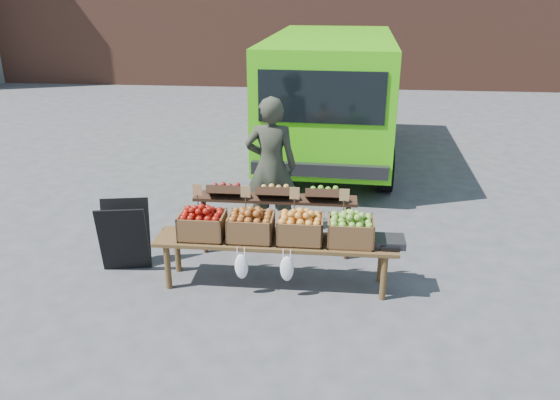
# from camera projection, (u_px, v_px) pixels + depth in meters

# --- Properties ---
(ground) EXTENTS (80.00, 80.00, 0.00)m
(ground) POSITION_uv_depth(u_px,v_px,m) (194.00, 292.00, 6.15)
(ground) COLOR #47474A
(delivery_van) EXTENTS (2.64, 5.36, 2.35)m
(delivery_van) POSITION_uv_depth(u_px,v_px,m) (330.00, 100.00, 10.37)
(delivery_van) COLOR #48D110
(delivery_van) RESTS_ON ground
(vendor) EXTENTS (0.70, 0.46, 1.90)m
(vendor) POSITION_uv_depth(u_px,v_px,m) (271.00, 166.00, 7.32)
(vendor) COLOR #2F3326
(vendor) RESTS_ON ground
(chalkboard_sign) EXTENTS (0.62, 0.41, 0.86)m
(chalkboard_sign) POSITION_uv_depth(u_px,v_px,m) (125.00, 236.00, 6.50)
(chalkboard_sign) COLOR black
(chalkboard_sign) RESTS_ON ground
(back_table) EXTENTS (2.10, 0.44, 1.04)m
(back_table) POSITION_uv_depth(u_px,v_px,m) (275.00, 218.00, 6.78)
(back_table) COLOR black
(back_table) RESTS_ON ground
(display_bench) EXTENTS (2.70, 0.56, 0.57)m
(display_bench) POSITION_uv_depth(u_px,v_px,m) (276.00, 262.00, 6.20)
(display_bench) COLOR #523A1D
(display_bench) RESTS_ON ground
(crate_golden_apples) EXTENTS (0.50, 0.40, 0.28)m
(crate_golden_apples) POSITION_uv_depth(u_px,v_px,m) (203.00, 225.00, 6.12)
(crate_golden_apples) COLOR #7F0D00
(crate_golden_apples) RESTS_ON display_bench
(crate_russet_pears) EXTENTS (0.50, 0.40, 0.28)m
(crate_russet_pears) POSITION_uv_depth(u_px,v_px,m) (251.00, 227.00, 6.07)
(crate_russet_pears) COLOR #94612C
(crate_russet_pears) RESTS_ON display_bench
(crate_red_apples) EXTENTS (0.50, 0.40, 0.28)m
(crate_red_apples) POSITION_uv_depth(u_px,v_px,m) (300.00, 229.00, 6.02)
(crate_red_apples) COLOR #B9901D
(crate_red_apples) RESTS_ON display_bench
(crate_green_apples) EXTENTS (0.50, 0.40, 0.28)m
(crate_green_apples) POSITION_uv_depth(u_px,v_px,m) (350.00, 231.00, 5.96)
(crate_green_apples) COLOR #4A7F25
(crate_green_apples) RESTS_ON display_bench
(weighing_scale) EXTENTS (0.34, 0.30, 0.08)m
(weighing_scale) POSITION_uv_depth(u_px,v_px,m) (389.00, 241.00, 5.96)
(weighing_scale) COLOR black
(weighing_scale) RESTS_ON display_bench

